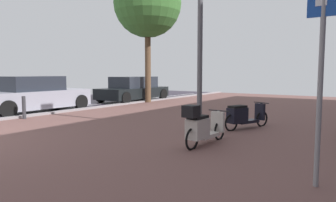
{
  "coord_description": "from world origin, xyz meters",
  "views": [
    {
      "loc": [
        7.77,
        -2.21,
        1.57
      ],
      "look_at": [
        3.9,
        3.48,
        0.93
      ],
      "focal_mm": 32.96,
      "sensor_mm": 36.0,
      "label": 1
    }
  ],
  "objects": [
    {
      "name": "parked_car_far",
      "position": [
        -3.33,
        10.75,
        0.63
      ],
      "size": [
        1.92,
        4.24,
        1.33
      ],
      "color": "black",
      "rests_on": "ground"
    },
    {
      "name": "lamp_post",
      "position": [
        3.76,
        5.24,
        3.3
      ],
      "size": [
        0.2,
        0.52,
        5.96
      ],
      "color": "slate",
      "rests_on": "ground"
    },
    {
      "name": "parking_sign",
      "position": [
        7.14,
        2.34,
        1.71
      ],
      "size": [
        0.4,
        0.07,
        2.79
      ],
      "color": "gray",
      "rests_on": "ground"
    },
    {
      "name": "bollard_far",
      "position": [
        -2.05,
        3.6,
        0.38
      ],
      "size": [
        0.12,
        0.12,
        0.77
      ],
      "color": "#38383D",
      "rests_on": "ground"
    },
    {
      "name": "scooter_mid",
      "position": [
        4.73,
        3.53,
        0.42
      ],
      "size": [
        0.52,
        1.67,
        0.93
      ],
      "color": "black",
      "rests_on": "ground"
    },
    {
      "name": "scooter_near",
      "position": [
        4.74,
        5.95,
        0.36
      ],
      "size": [
        0.85,
        1.64,
        0.73
      ],
      "color": "black",
      "rests_on": "ground"
    },
    {
      "name": "parked_car_near",
      "position": [
        -3.5,
        4.9,
        0.66
      ],
      "size": [
        1.93,
        4.18,
        1.42
      ],
      "color": "#A1A2B2",
      "rests_on": "ground"
    },
    {
      "name": "street_tree",
      "position": [
        -2.18,
        10.58,
        5.07
      ],
      "size": [
        3.47,
        3.47,
        6.83
      ],
      "color": "brown",
      "rests_on": "ground"
    }
  ]
}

